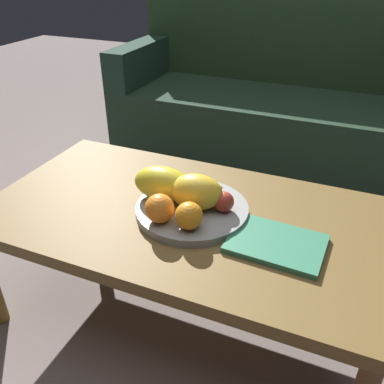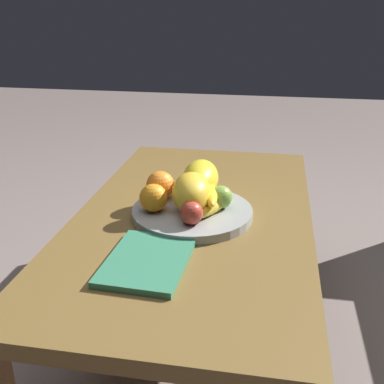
{
  "view_description": "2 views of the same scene",
  "coord_description": "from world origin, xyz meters",
  "views": [
    {
      "loc": [
        0.42,
        -0.94,
        1.1
      ],
      "look_at": [
        0.03,
        -0.0,
        0.49
      ],
      "focal_mm": 38.16,
      "sensor_mm": 36.0,
      "label": 1
    },
    {
      "loc": [
        1.21,
        0.21,
        0.98
      ],
      "look_at": [
        0.03,
        -0.0,
        0.49
      ],
      "focal_mm": 44.04,
      "sensor_mm": 36.0,
      "label": 2
    }
  ],
  "objects": [
    {
      "name": "melon_smaller_beside",
      "position": [
        -0.07,
        0.01,
        0.49
      ],
      "size": [
        0.19,
        0.11,
        0.11
      ],
      "primitive_type": "ellipsoid",
      "rotation": [
        0.0,
        0.0,
        0.03
      ],
      "color": "yellow",
      "rests_on": "fruit_bowl"
    },
    {
      "name": "melon_large_front",
      "position": [
        0.04,
        -0.0,
        0.49
      ],
      "size": [
        0.17,
        0.13,
        0.11
      ],
      "primitive_type": "ellipsoid",
      "rotation": [
        0.0,
        0.0,
        0.17
      ],
      "color": "yellow",
      "rests_on": "fruit_bowl"
    },
    {
      "name": "apple_left",
      "position": [
        0.12,
        0.01,
        0.47
      ],
      "size": [
        0.06,
        0.06,
        0.06
      ],
      "primitive_type": "sphere",
      "color": "#B13729",
      "rests_on": "fruit_bowl"
    },
    {
      "name": "magazine",
      "position": [
        0.3,
        -0.06,
        0.42
      ],
      "size": [
        0.26,
        0.19,
        0.02
      ],
      "primitive_type": "cube",
      "rotation": [
        0.0,
        0.0,
        -0.05
      ],
      "color": "#378160",
      "rests_on": "coffee_table"
    },
    {
      "name": "orange_left",
      "position": [
        0.06,
        -0.1,
        0.48
      ],
      "size": [
        0.08,
        0.08,
        0.08
      ],
      "primitive_type": "sphere",
      "color": "orange",
      "rests_on": "fruit_bowl"
    },
    {
      "name": "ground_plane",
      "position": [
        0.0,
        0.0,
        0.0
      ],
      "size": [
        8.0,
        8.0,
        0.0
      ],
      "primitive_type": "plane",
      "color": "slate"
    },
    {
      "name": "fruit_bowl",
      "position": [
        0.03,
        -0.0,
        0.43
      ],
      "size": [
        0.34,
        0.34,
        0.03
      ],
      "primitive_type": "cylinder",
      "color": "#989C9B",
      "rests_on": "coffee_table"
    },
    {
      "name": "apple_front",
      "position": [
        0.01,
        0.08,
        0.47
      ],
      "size": [
        0.06,
        0.06,
        0.06
      ],
      "primitive_type": "sphere",
      "color": "#7CA93F",
      "rests_on": "fruit_bowl"
    },
    {
      "name": "coffee_table",
      "position": [
        0.0,
        0.0,
        0.37
      ],
      "size": [
        1.21,
        0.66,
        0.42
      ],
      "color": "brown",
      "rests_on": "ground_plane"
    },
    {
      "name": "banana_bunch",
      "position": [
        0.04,
        0.05,
        0.47
      ],
      "size": [
        0.17,
        0.14,
        0.06
      ],
      "color": "yellow",
      "rests_on": "fruit_bowl"
    },
    {
      "name": "orange_front",
      "position": [
        -0.03,
        -0.1,
        0.48
      ],
      "size": [
        0.08,
        0.08,
        0.08
      ],
      "primitive_type": "sphere",
      "color": "orange",
      "rests_on": "fruit_bowl"
    }
  ]
}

